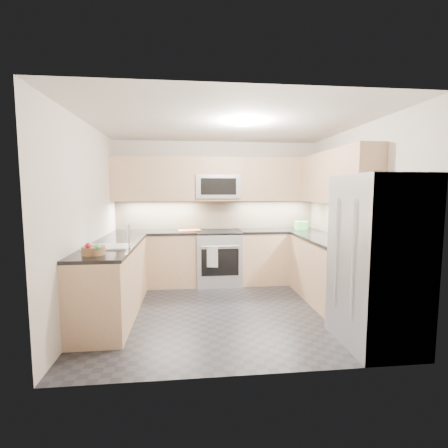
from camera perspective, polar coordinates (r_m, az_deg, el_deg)
floor at (r=4.62m, az=0.49°, el=-14.81°), size 3.60×3.20×0.00m
ceiling at (r=4.40m, az=0.52°, el=17.27°), size 3.60×3.20×0.02m
wall_back at (r=5.92m, az=-1.31°, el=2.22°), size 3.60×0.02×2.50m
wall_front at (r=2.76m, az=4.39°, el=-2.14°), size 3.60×0.02×2.50m
wall_left at (r=4.49m, az=-22.95°, el=0.54°), size 0.02×3.20×2.50m
wall_right at (r=4.88m, az=21.99°, el=0.98°), size 0.02×3.20×2.50m
base_cab_back_left at (r=5.74m, az=-12.00°, el=-6.10°), size 1.42×0.60×0.90m
base_cab_back_right at (r=5.93m, az=9.57°, el=-5.66°), size 1.42×0.60×0.90m
base_cab_right at (r=5.01m, az=17.75°, el=-8.03°), size 0.60×1.70×0.90m
base_cab_peninsula at (r=4.56m, az=-18.86°, el=-9.47°), size 0.60×2.00×0.90m
countertop_back_left at (r=5.66m, az=-12.10°, el=-1.44°), size 1.42×0.63×0.04m
countertop_back_right at (r=5.85m, az=9.65°, el=-1.15°), size 1.42×0.63×0.04m
countertop_right at (r=4.92m, az=17.93°, el=-2.71°), size 0.63×1.70×0.04m
countertop_peninsula at (r=4.46m, az=-19.07°, el=-3.63°), size 0.63×2.00×0.04m
upper_cab_back at (r=5.73m, az=-1.17°, el=7.85°), size 3.60×0.35×0.75m
upper_cab_right at (r=5.04m, az=18.99°, el=7.78°), size 0.35×1.95×0.75m
backsplash_back at (r=5.92m, az=-1.31°, el=1.69°), size 3.60×0.01×0.51m
backsplash_right at (r=5.28m, az=19.62°, el=0.82°), size 0.01×2.30×0.51m
gas_range at (r=5.71m, az=-1.01°, el=-5.99°), size 0.76×0.65×0.91m
range_cooktop at (r=5.63m, az=-1.02°, el=-1.40°), size 0.76×0.65×0.03m
oven_door_glass at (r=5.39m, az=-0.69°, el=-6.76°), size 0.62×0.02×0.45m
oven_handle at (r=5.31m, az=-0.67°, el=-3.97°), size 0.60×0.02×0.02m
microwave at (r=5.71m, az=-1.15°, el=6.60°), size 0.76×0.40×0.40m
microwave_door at (r=5.50m, az=-0.96°, el=6.62°), size 0.60×0.01×0.28m
refrigerator at (r=3.77m, az=25.34°, el=-5.91°), size 0.70×0.90×1.80m
fridge_handle_left at (r=3.42m, az=21.65°, el=-6.06°), size 0.02×0.02×1.20m
fridge_handle_right at (r=3.74m, az=19.07°, el=-4.97°), size 0.02×0.02×1.20m
sink_basin at (r=4.22m, az=-19.80°, el=-4.72°), size 0.52×0.38×0.16m
faucet at (r=4.14m, az=-16.40°, el=-2.02°), size 0.03×0.03×0.28m
utensil_bowl at (r=5.99m, az=13.45°, el=-0.20°), size 0.26×0.26×0.14m
cutting_board at (r=5.65m, az=-6.10°, el=-1.09°), size 0.42×0.33×0.01m
fruit_basket at (r=3.81m, az=-21.95°, el=-4.34°), size 0.28×0.28×0.09m
fruit_apple at (r=3.72m, az=-22.80°, el=-3.53°), size 0.06×0.06×0.06m
fruit_pear at (r=3.61m, az=-21.34°, el=-3.75°), size 0.07×0.07×0.07m
dish_towel_check at (r=5.32m, az=-2.05°, el=-5.84°), size 0.18×0.05×0.34m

